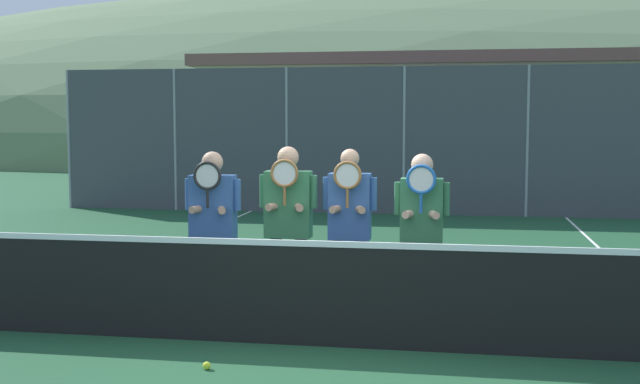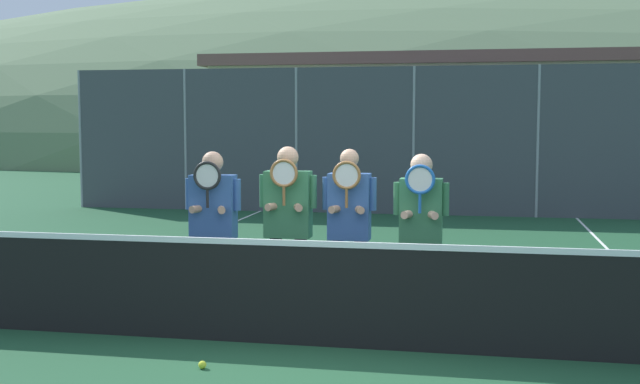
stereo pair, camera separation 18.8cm
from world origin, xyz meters
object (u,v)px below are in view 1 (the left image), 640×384
at_px(player_rightmost, 421,225).
at_px(player_leftmost, 213,219).
at_px(player_center_left, 288,217).
at_px(car_left_of_center, 451,169).
at_px(tennis_ball_on_court, 207,366).
at_px(car_far_left, 257,165).
at_px(player_center_right, 350,221).

bearing_deg(player_rightmost, player_leftmost, 179.62).
height_order(player_leftmost, player_center_left, player_center_left).
xyz_separation_m(player_leftmost, player_center_left, (0.80, 0.05, 0.03)).
xyz_separation_m(car_left_of_center, tennis_ball_on_court, (-1.88, -14.15, -0.82)).
height_order(player_rightmost, car_left_of_center, player_rightmost).
distance_m(car_far_left, tennis_ball_on_court, 14.15).
distance_m(player_center_left, player_rightmost, 1.39).
distance_m(player_leftmost, player_rightmost, 2.19).
bearing_deg(player_center_left, tennis_ball_on_court, -100.36).
distance_m(player_center_left, car_far_left, 12.48).
xyz_separation_m(player_center_right, car_left_of_center, (0.91, 12.34, -0.20)).
bearing_deg(player_center_left, car_far_left, 105.88).
height_order(player_leftmost, car_left_of_center, player_leftmost).
relative_size(player_center_left, player_rightmost, 1.04).
relative_size(player_leftmost, player_center_right, 0.98).
distance_m(car_left_of_center, tennis_ball_on_court, 14.30).
bearing_deg(car_far_left, player_leftmost, -77.77).
bearing_deg(player_leftmost, car_left_of_center, 79.25).
height_order(player_rightmost, car_far_left, car_far_left).
bearing_deg(player_leftmost, player_center_left, 3.21).
distance_m(player_center_left, car_left_of_center, 12.47).
relative_size(player_leftmost, tennis_ball_on_court, 26.08).
relative_size(player_center_right, tennis_ball_on_court, 26.57).
height_order(player_rightmost, tennis_ball_on_court, player_rightmost).
bearing_deg(player_center_right, car_far_left, 108.73).
distance_m(player_center_right, tennis_ball_on_court, 2.29).
bearing_deg(player_rightmost, car_left_of_center, 89.23).
relative_size(player_rightmost, tennis_ball_on_court, 25.97).
distance_m(player_rightmost, car_far_left, 12.98).
bearing_deg(player_center_right, player_rightmost, -7.25).
xyz_separation_m(car_far_left, car_left_of_center, (4.97, 0.37, -0.09)).
relative_size(player_rightmost, car_far_left, 0.42).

